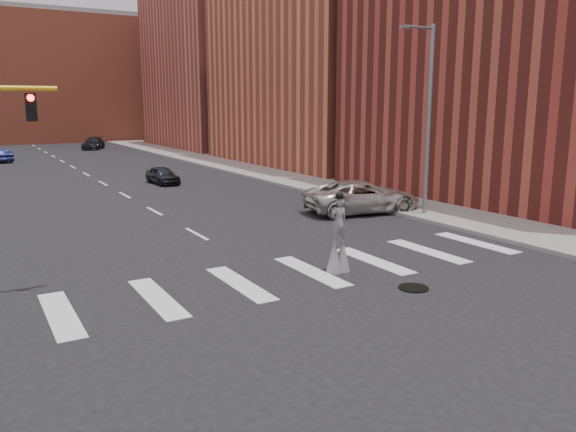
% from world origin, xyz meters
% --- Properties ---
extents(ground_plane, '(160.00, 160.00, 0.00)m').
position_xyz_m(ground_plane, '(0.00, 0.00, 0.00)').
color(ground_plane, black).
rests_on(ground_plane, ground).
extents(sidewalk_right, '(5.00, 90.00, 0.18)m').
position_xyz_m(sidewalk_right, '(12.50, 25.00, 0.09)').
color(sidewalk_right, gray).
rests_on(sidewalk_right, ground).
extents(manhole, '(0.90, 0.90, 0.04)m').
position_xyz_m(manhole, '(3.00, -2.00, 0.02)').
color(manhole, black).
rests_on(manhole, ground).
extents(building_near, '(16.00, 20.00, 22.00)m').
position_xyz_m(building_near, '(22.00, 8.00, 11.00)').
color(building_near, maroon).
rests_on(building_near, ground).
extents(building_mid, '(16.00, 22.00, 24.00)m').
position_xyz_m(building_mid, '(22.00, 30.00, 12.00)').
color(building_mid, '#CA5C3F').
rests_on(building_mid, ground).
extents(building_far, '(16.00, 22.00, 20.00)m').
position_xyz_m(building_far, '(22.00, 54.00, 10.00)').
color(building_far, '#BD5546').
rests_on(building_far, ground).
extents(building_backdrop, '(26.00, 14.00, 18.00)m').
position_xyz_m(building_backdrop, '(6.00, 78.00, 9.00)').
color(building_backdrop, '#CA5C3F').
rests_on(building_backdrop, ground).
extents(streetlight, '(2.05, 0.20, 9.00)m').
position_xyz_m(streetlight, '(10.90, 6.00, 4.90)').
color(streetlight, slate).
rests_on(streetlight, ground).
extents(stilt_performer, '(0.84, 0.53, 2.64)m').
position_xyz_m(stilt_performer, '(2.05, 0.55, 0.98)').
color(stilt_performer, black).
rests_on(stilt_performer, ground).
extents(suv_crossing, '(6.25, 3.65, 1.64)m').
position_xyz_m(suv_crossing, '(9.00, 8.36, 0.82)').
color(suv_crossing, beige).
rests_on(suv_crossing, ground).
extents(car_near, '(1.68, 3.63, 1.20)m').
position_xyz_m(car_near, '(3.53, 23.64, 0.60)').
color(car_near, black).
rests_on(car_near, ground).
extents(car_mid, '(2.12, 3.82, 1.19)m').
position_xyz_m(car_mid, '(-5.17, 45.84, 0.60)').
color(car_mid, '#171C50').
rests_on(car_mid, ground).
extents(car_far, '(3.83, 5.29, 1.42)m').
position_xyz_m(car_far, '(5.74, 58.00, 0.71)').
color(car_far, black).
rests_on(car_far, ground).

